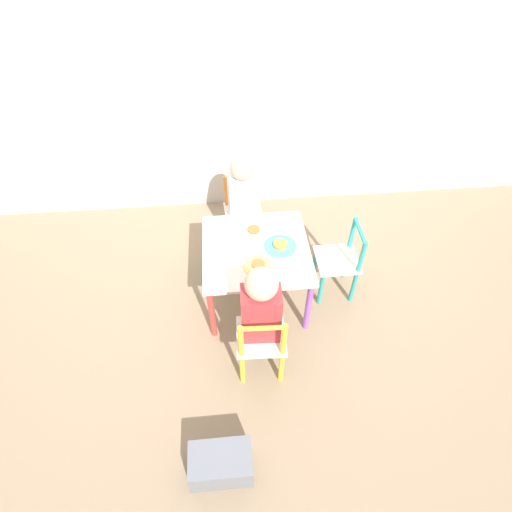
# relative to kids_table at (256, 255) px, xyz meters

# --- Properties ---
(ground_plane) EXTENTS (6.00, 6.00, 0.00)m
(ground_plane) POSITION_rel_kids_table_xyz_m (0.00, 0.00, -0.38)
(ground_plane) COLOR #8C755B
(house_wall) EXTENTS (6.00, 0.06, 2.60)m
(house_wall) POSITION_rel_kids_table_xyz_m (0.00, 1.04, 0.92)
(house_wall) COLOR silver
(house_wall) RESTS_ON ground_plane
(kids_table) EXTENTS (0.64, 0.64, 0.44)m
(kids_table) POSITION_rel_kids_table_xyz_m (0.00, 0.00, 0.00)
(kids_table) COLOR silver
(kids_table) RESTS_ON ground_plane
(chair_yellow) EXTENTS (0.27, 0.27, 0.54)m
(chair_yellow) POSITION_rel_kids_table_xyz_m (-0.02, -0.53, -0.12)
(chair_yellow) COLOR silver
(chair_yellow) RESTS_ON ground_plane
(chair_orange) EXTENTS (0.28, 0.28, 0.54)m
(chair_orange) POSITION_rel_kids_table_xyz_m (-0.04, 0.53, -0.12)
(chair_orange) COLOR silver
(chair_orange) RESTS_ON ground_plane
(chair_teal) EXTENTS (0.26, 0.26, 0.54)m
(chair_teal) POSITION_rel_kids_table_xyz_m (0.53, -0.00, -0.12)
(chair_teal) COLOR silver
(chair_teal) RESTS_ON ground_plane
(child_front) EXTENTS (0.21, 0.22, 0.78)m
(child_front) POSITION_rel_kids_table_xyz_m (-0.02, -0.47, 0.09)
(child_front) COLOR #4C608E
(child_front) RESTS_ON ground_plane
(child_back) EXTENTS (0.21, 0.22, 0.76)m
(child_back) POSITION_rel_kids_table_xyz_m (-0.04, 0.47, 0.08)
(child_back) COLOR #7A6B5B
(child_back) RESTS_ON ground_plane
(plate_front) EXTENTS (0.17, 0.17, 0.03)m
(plate_front) POSITION_rel_kids_table_xyz_m (-0.00, -0.15, 0.07)
(plate_front) COLOR #EADB66
(plate_front) RESTS_ON kids_table
(plate_back) EXTENTS (0.17, 0.17, 0.03)m
(plate_back) POSITION_rel_kids_table_xyz_m (0.00, 0.15, 0.07)
(plate_back) COLOR white
(plate_back) RESTS_ON kids_table
(plate_right) EXTENTS (0.19, 0.19, 0.03)m
(plate_right) POSITION_rel_kids_table_xyz_m (0.15, 0.00, 0.07)
(plate_right) COLOR #4C9EE0
(plate_right) RESTS_ON kids_table
(storage_bin) EXTENTS (0.29, 0.18, 0.18)m
(storage_bin) POSITION_rel_kids_table_xyz_m (-0.26, -1.06, -0.29)
(storage_bin) COLOR slate
(storage_bin) RESTS_ON ground_plane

